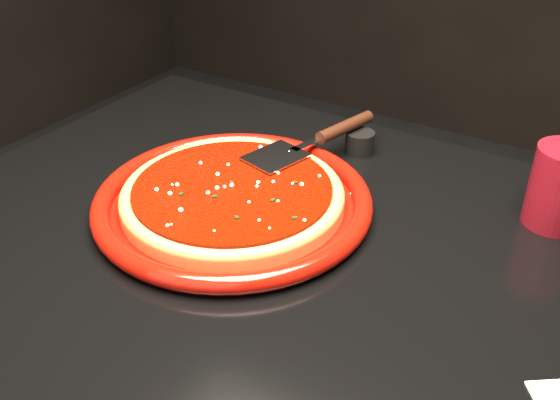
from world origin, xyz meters
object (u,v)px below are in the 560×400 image
object	(u,v)px
plate	(233,201)
ramekin	(360,142)
pizza_server	(314,140)
cup	(560,187)

from	to	relation	value
plate	ramekin	xyz separation A→B (m)	(0.08, 0.25, 0.00)
ramekin	pizza_server	bearing A→B (deg)	-116.88
plate	pizza_server	xyz separation A→B (m)	(0.04, 0.17, 0.03)
pizza_server	cup	distance (m)	0.36
pizza_server	cup	bearing A→B (deg)	20.18
pizza_server	ramekin	bearing A→B (deg)	77.74
plate	pizza_server	bearing A→B (deg)	78.39
pizza_server	ramekin	size ratio (longest dim) A/B	6.11
plate	ramekin	world-z (taller)	ramekin
plate	cup	xyz separation A→B (m)	(0.39, 0.21, 0.04)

